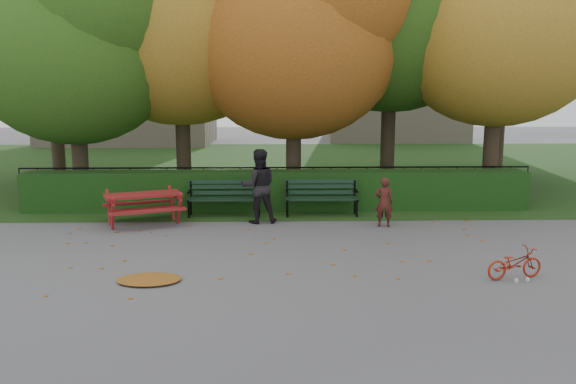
{
  "coord_description": "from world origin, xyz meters",
  "views": [
    {
      "loc": [
        -0.11,
        -9.99,
        2.92
      ],
      "look_at": [
        0.2,
        1.28,
        1.0
      ],
      "focal_mm": 35.0,
      "sensor_mm": 36.0,
      "label": 1
    }
  ],
  "objects_px": {
    "tree_b": "(190,9)",
    "bench_left": "(225,195)",
    "tree_a": "(82,36)",
    "tree_g": "(517,24)",
    "child": "(384,202)",
    "tree_c": "(306,27)",
    "tree_e": "(514,17)",
    "tree_f": "(57,11)",
    "picnic_table": "(143,200)",
    "adult": "(259,186)",
    "bicycle": "(515,263)",
    "bench_right": "(321,195)"
  },
  "relations": [
    {
      "from": "tree_f",
      "to": "bicycle",
      "type": "xyz_separation_m",
      "value": [
        10.94,
        -10.58,
        -5.43
      ]
    },
    {
      "from": "picnic_table",
      "to": "tree_g",
      "type": "bearing_deg",
      "value": 9.26
    },
    {
      "from": "bicycle",
      "to": "tree_a",
      "type": "bearing_deg",
      "value": 38.97
    },
    {
      "from": "picnic_table",
      "to": "adult",
      "type": "distance_m",
      "value": 2.68
    },
    {
      "from": "tree_e",
      "to": "picnic_table",
      "type": "distance_m",
      "value": 11.03
    },
    {
      "from": "tree_f",
      "to": "picnic_table",
      "type": "bearing_deg",
      "value": -57.92
    },
    {
      "from": "picnic_table",
      "to": "bicycle",
      "type": "height_order",
      "value": "picnic_table"
    },
    {
      "from": "tree_b",
      "to": "bench_left",
      "type": "height_order",
      "value": "tree_b"
    },
    {
      "from": "bench_left",
      "to": "bench_right",
      "type": "height_order",
      "value": "same"
    },
    {
      "from": "tree_b",
      "to": "tree_a",
      "type": "bearing_deg",
      "value": -156.95
    },
    {
      "from": "bench_right",
      "to": "tree_c",
      "type": "bearing_deg",
      "value": 96.7
    },
    {
      "from": "tree_c",
      "to": "child",
      "type": "height_order",
      "value": "tree_c"
    },
    {
      "from": "tree_g",
      "to": "child",
      "type": "relative_size",
      "value": 7.57
    },
    {
      "from": "tree_e",
      "to": "tree_f",
      "type": "xyz_separation_m",
      "value": [
        -13.66,
        3.47,
        0.61
      ]
    },
    {
      "from": "bench_left",
      "to": "bicycle",
      "type": "relative_size",
      "value": 1.82
    },
    {
      "from": "bench_left",
      "to": "tree_f",
      "type": "bearing_deg",
      "value": 136.49
    },
    {
      "from": "adult",
      "to": "tree_e",
      "type": "bearing_deg",
      "value": -165.66
    },
    {
      "from": "tree_e",
      "to": "tree_b",
      "type": "bearing_deg",
      "value": 173.79
    },
    {
      "from": "tree_c",
      "to": "tree_f",
      "type": "height_order",
      "value": "tree_f"
    },
    {
      "from": "tree_a",
      "to": "tree_f",
      "type": "bearing_deg",
      "value": 117.98
    },
    {
      "from": "bicycle",
      "to": "tree_f",
      "type": "bearing_deg",
      "value": 32.51
    },
    {
      "from": "tree_e",
      "to": "tree_g",
      "type": "height_order",
      "value": "tree_g"
    },
    {
      "from": "bench_right",
      "to": "tree_f",
      "type": "bearing_deg",
      "value": 146.08
    },
    {
      "from": "bench_right",
      "to": "tree_b",
      "type": "bearing_deg",
      "value": 139.33
    },
    {
      "from": "tree_a",
      "to": "picnic_table",
      "type": "bearing_deg",
      "value": -53.03
    },
    {
      "from": "bench_right",
      "to": "bicycle",
      "type": "height_order",
      "value": "bench_right"
    },
    {
      "from": "bench_right",
      "to": "adult",
      "type": "bearing_deg",
      "value": -152.45
    },
    {
      "from": "picnic_table",
      "to": "bicycle",
      "type": "xyz_separation_m",
      "value": [
        6.89,
        -4.14,
        -0.3
      ]
    },
    {
      "from": "tree_c",
      "to": "tree_e",
      "type": "bearing_deg",
      "value": -1.93
    },
    {
      "from": "tree_a",
      "to": "tree_g",
      "type": "distance_m",
      "value": 14.18
    },
    {
      "from": "tree_a",
      "to": "bench_right",
      "type": "relative_size",
      "value": 4.16
    },
    {
      "from": "tree_g",
      "to": "adult",
      "type": "bearing_deg",
      "value": -141.96
    },
    {
      "from": "bench_right",
      "to": "child",
      "type": "distance_m",
      "value": 1.84
    },
    {
      "from": "tree_e",
      "to": "picnic_table",
      "type": "height_order",
      "value": "tree_e"
    },
    {
      "from": "child",
      "to": "tree_f",
      "type": "bearing_deg",
      "value": -26.13
    },
    {
      "from": "picnic_table",
      "to": "bench_left",
      "type": "bearing_deg",
      "value": 4.78
    },
    {
      "from": "tree_e",
      "to": "picnic_table",
      "type": "xyz_separation_m",
      "value": [
        -9.61,
        -2.98,
        -4.52
      ]
    },
    {
      "from": "tree_g",
      "to": "tree_e",
      "type": "bearing_deg",
      "value": -114.4
    },
    {
      "from": "tree_f",
      "to": "child",
      "type": "relative_size",
      "value": 8.13
    },
    {
      "from": "tree_b",
      "to": "tree_f",
      "type": "distance_m",
      "value": 5.32
    },
    {
      "from": "tree_f",
      "to": "picnic_table",
      "type": "xyz_separation_m",
      "value": [
        4.04,
        -6.44,
        -5.13
      ]
    },
    {
      "from": "tree_c",
      "to": "tree_a",
      "type": "bearing_deg",
      "value": -176.35
    },
    {
      "from": "tree_a",
      "to": "bench_left",
      "type": "distance_m",
      "value": 5.89
    },
    {
      "from": "tree_c",
      "to": "tree_f",
      "type": "xyz_separation_m",
      "value": [
        -7.97,
        3.28,
        0.87
      ]
    },
    {
      "from": "tree_f",
      "to": "tree_e",
      "type": "bearing_deg",
      "value": -14.25
    },
    {
      "from": "tree_a",
      "to": "tree_e",
      "type": "distance_m",
      "value": 11.73
    },
    {
      "from": "tree_f",
      "to": "picnic_table",
      "type": "relative_size",
      "value": 4.42
    },
    {
      "from": "picnic_table",
      "to": "adult",
      "type": "relative_size",
      "value": 1.2
    },
    {
      "from": "tree_b",
      "to": "bench_left",
      "type": "bearing_deg",
      "value": -69.42
    },
    {
      "from": "tree_c",
      "to": "child",
      "type": "bearing_deg",
      "value": -65.98
    }
  ]
}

